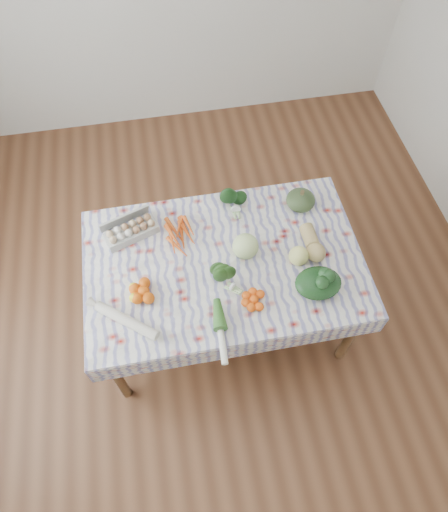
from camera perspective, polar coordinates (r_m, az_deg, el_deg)
The scene contains 16 objects.
ground at distance 3.39m, azimuth -0.00°, elevation -7.48°, with size 4.50×4.50×0.00m, color #58331E.
dining_table at distance 2.79m, azimuth -0.00°, elevation -1.57°, with size 1.60×1.00×0.75m.
tablecloth at distance 2.72m, azimuth -0.00°, elevation -0.73°, with size 1.66×1.06×0.01m, color silver.
egg_carton at distance 2.84m, azimuth -11.49°, elevation 3.02°, with size 0.32×0.13×0.09m, color #B9BAB4.
carrot_bunch at distance 2.79m, azimuth -5.44°, elevation 2.24°, with size 0.24×0.22×0.04m, color #E45B1A.
kale_bunch at distance 2.90m, azimuth 1.36°, elevation 7.03°, with size 0.16×0.14×0.14m, color #163915.
kabocha_squash at distance 2.95m, azimuth 9.56°, elevation 6.91°, with size 0.18×0.18×0.12m, color #374B28.
cabbage at distance 2.68m, azimuth 2.69°, elevation 1.22°, with size 0.16×0.16×0.16m, color #C8E28D.
butternut_squash at distance 2.77m, azimuth 11.03°, elevation 1.66°, with size 0.11×0.25×0.11m, color tan.
orange_cluster at distance 2.61m, azimuth -10.02°, elevation -4.36°, with size 0.21×0.21×0.07m, color #EB5D0E.
broccoli at distance 2.59m, azimuth 0.27°, elevation -3.17°, with size 0.13×0.13×0.10m, color #234A18.
mandarin_cluster at distance 2.57m, azimuth 3.78°, elevation -5.44°, with size 0.17×0.17×0.05m, color #FA5C10.
grapefruit at distance 2.70m, azimuth 9.31°, elevation 0.02°, with size 0.12×0.12×0.12m, color #F5F581.
spinach_bag at distance 2.63m, azimuth 11.69°, elevation -3.33°, with size 0.27×0.21×0.12m, color black.
daikon at distance 2.56m, azimuth -12.06°, elevation -7.92°, with size 0.06×0.06×0.41m, color silver.
leek at distance 2.48m, azimuth -0.40°, elevation -9.52°, with size 0.04×0.04×0.36m, color white.
Camera 1 is at (-0.26, -1.41, 3.07)m, focal length 32.00 mm.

